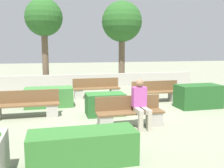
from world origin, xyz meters
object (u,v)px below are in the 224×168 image
(bench_back, at_px, (24,107))
(tree_center_left, at_px, (122,23))
(bench_right_side, at_px, (97,90))
(bench_front, at_px, (130,115))
(tree_leftmost, at_px, (44,19))
(bench_left_side, at_px, (157,94))
(person_seated_man, at_px, (141,101))

(bench_back, xyz_separation_m, tree_center_left, (5.21, 7.06, 3.38))
(bench_right_side, distance_m, bench_back, 3.85)
(tree_center_left, bearing_deg, bench_front, -104.60)
(bench_front, bearing_deg, tree_leftmost, 105.68)
(bench_right_side, xyz_separation_m, bench_back, (-2.79, -2.65, 0.00))
(bench_front, relative_size, bench_left_side, 0.95)
(bench_right_side, distance_m, tree_leftmost, 5.77)
(bench_left_side, xyz_separation_m, tree_center_left, (0.24, 5.92, 3.39))
(tree_leftmost, bearing_deg, person_seated_man, -72.97)
(bench_front, xyz_separation_m, bench_left_side, (2.04, 2.81, 0.00))
(bench_left_side, relative_size, tree_leftmost, 0.40)
(bench_left_side, bearing_deg, tree_center_left, 79.65)
(bench_left_side, height_order, tree_leftmost, tree_leftmost)
(bench_right_side, bearing_deg, bench_left_side, -44.86)
(bench_front, relative_size, tree_center_left, 0.37)
(bench_left_side, distance_m, tree_center_left, 6.83)
(bench_right_side, bearing_deg, bench_front, -98.38)
(person_seated_man, bearing_deg, bench_front, 151.78)
(bench_back, bearing_deg, bench_right_side, 47.81)
(bench_front, xyz_separation_m, person_seated_man, (0.26, -0.14, 0.41))
(person_seated_man, height_order, tree_leftmost, tree_leftmost)
(bench_right_side, bearing_deg, tree_leftmost, 108.23)
(tree_leftmost, bearing_deg, bench_left_side, -51.80)
(bench_left_side, relative_size, bench_right_side, 0.96)
(bench_right_side, relative_size, tree_leftmost, 0.42)
(bench_front, bearing_deg, person_seated_man, -28.22)
(bench_back, bearing_deg, bench_front, -25.25)
(bench_left_side, relative_size, tree_center_left, 0.39)
(bench_front, bearing_deg, tree_center_left, 75.40)
(bench_left_side, relative_size, bench_back, 0.91)
(bench_back, relative_size, person_seated_man, 1.64)
(bench_back, distance_m, tree_center_left, 9.40)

